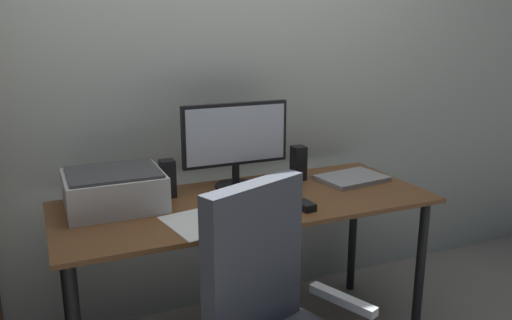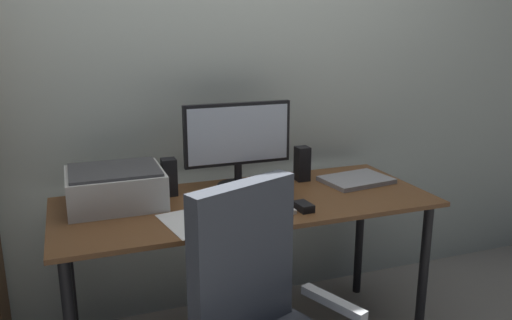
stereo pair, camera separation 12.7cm
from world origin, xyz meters
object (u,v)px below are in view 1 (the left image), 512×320
Objects in this scene: coffee_mug at (280,185)px; laptop at (352,178)px; keyboard at (262,212)px; speaker_right at (298,163)px; monitor at (236,140)px; printer at (114,189)px; mouse at (305,206)px; desk at (246,218)px; speaker_left at (168,178)px.

coffee_mug is 0.44m from laptop.
speaker_right reaches higher than keyboard.
monitor reaches higher than printer.
mouse is 0.94× the size of coffee_mug.
monitor is 5.06× the size of coffee_mug.
desk is 5.71× the size of keyboard.
speaker_left is at bearing 148.17° from desk.
keyboard is 0.48m from speaker_left.
desk is 9.73× the size of speaker_right.
monitor reaches higher than keyboard.
monitor is at bearing 81.85° from desk.
laptop is at bearing 6.38° from desk.
printer is at bearing 165.77° from desk.
laptop is at bearing 28.13° from mouse.
printer is at bearing 168.90° from coffee_mug.
monitor is 1.61× the size of laptop.
laptop is 0.28m from speaker_right.
monitor is at bearing 105.97° from mouse.
speaker_right is (0.19, 0.19, 0.03)m from coffee_mug.
mouse reaches higher than keyboard.
printer reaches higher than mouse.
speaker_left is at bearing 135.98° from mouse.
monitor is 5.36× the size of mouse.
keyboard is at bearing 170.07° from mouse.
printer reaches higher than coffee_mug.
laptop is at bearing -12.82° from monitor.
speaker_left and speaker_right have the same top height.
coffee_mug reaches higher than mouse.
speaker_right is at bearing -1.38° from monitor.
keyboard is 0.66m from laptop.
monitor is at bearing 178.62° from speaker_right.
printer is at bearing 149.72° from mouse.
mouse is at bearing -25.24° from printer.
monitor is (0.03, 0.20, 0.32)m from desk.
mouse reaches higher than desk.
speaker_right is at bearing 60.64° from mouse.
speaker_left reaches higher than laptop.
desk is 4.14× the size of printer.
speaker_left is at bearing -178.62° from monitor.
coffee_mug is 0.25× the size of printer.
keyboard is 0.72× the size of printer.
printer is at bearing -174.22° from monitor.
desk is at bearing 179.03° from laptop.
monitor reaches higher than coffee_mug.
keyboard is 2.85× the size of coffee_mug.
laptop is at bearing 8.90° from coffee_mug.
desk is at bearing -98.15° from monitor.
speaker_right reaches higher than mouse.
mouse is 0.56× the size of speaker_right.
mouse is (0.19, -0.02, 0.01)m from keyboard.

